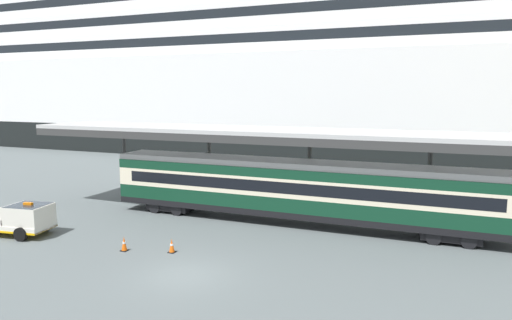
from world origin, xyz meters
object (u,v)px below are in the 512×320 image
at_px(service_truck, 16,218).
at_px(traffic_cone_near, 124,244).
at_px(cruise_ship, 235,52).
at_px(traffic_cone_mid, 172,246).
at_px(train_carriage, 297,189).

distance_m(service_truck, traffic_cone_near, 7.82).
distance_m(cruise_ship, traffic_cone_mid, 49.97).
bearing_deg(service_truck, train_carriage, 29.71).
relative_size(cruise_ship, traffic_cone_near, 193.36).
relative_size(cruise_ship, service_truck, 28.13).
bearing_deg(traffic_cone_mid, train_carriage, 59.45).
xyz_separation_m(train_carriage, traffic_cone_mid, (-4.55, -7.70, -1.94)).
xyz_separation_m(service_truck, traffic_cone_near, (7.80, 0.04, -0.60)).
relative_size(cruise_ship, traffic_cone_mid, 202.88).
bearing_deg(train_carriage, service_truck, -150.29).
distance_m(cruise_ship, traffic_cone_near, 49.85).
relative_size(train_carriage, service_truck, 4.71).
relative_size(service_truck, traffic_cone_mid, 7.21).
relative_size(train_carriage, traffic_cone_near, 32.35).
xyz_separation_m(traffic_cone_near, traffic_cone_mid, (2.51, 0.74, -0.02)).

